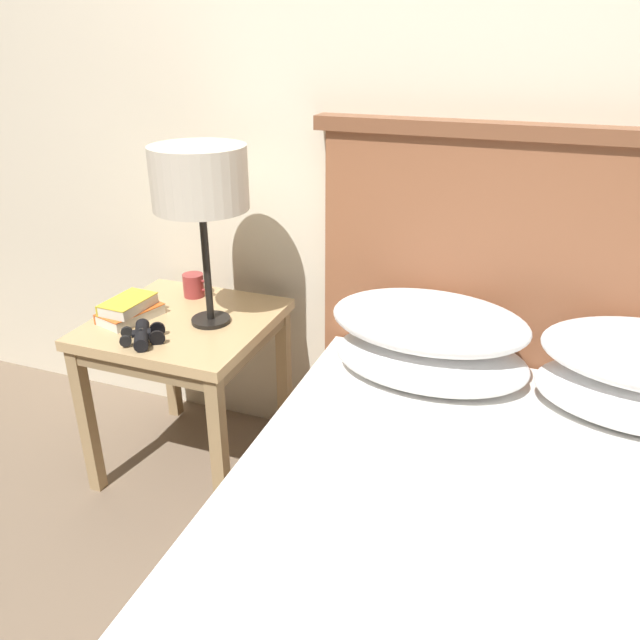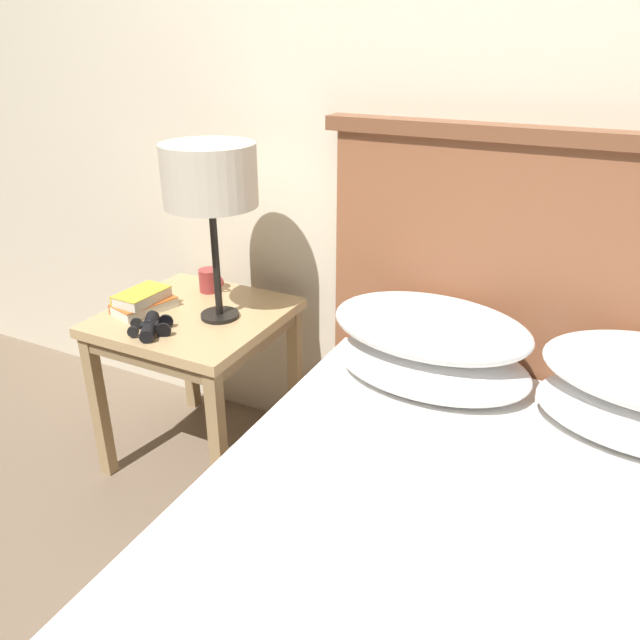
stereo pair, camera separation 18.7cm
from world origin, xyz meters
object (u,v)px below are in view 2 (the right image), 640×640
(bed, at_px, (483,586))
(book_on_nightstand, at_px, (144,305))
(nightstand, at_px, (196,333))
(coffee_mug, at_px, (210,280))
(table_lamp, at_px, (210,178))
(book_stacked_on_top, at_px, (141,296))
(binoculars_pair, at_px, (150,326))

(bed, height_order, book_on_nightstand, bed)
(nightstand, xyz_separation_m, coffee_mug, (-0.07, 0.19, 0.12))
(table_lamp, xyz_separation_m, book_stacked_on_top, (-0.27, -0.08, -0.42))
(nightstand, distance_m, coffee_mug, 0.23)
(nightstand, xyz_separation_m, bed, (1.15, -0.45, -0.21))
(table_lamp, height_order, coffee_mug, table_lamp)
(nightstand, bearing_deg, table_lamp, 4.75)
(book_on_nightstand, relative_size, book_stacked_on_top, 1.22)
(bed, bearing_deg, table_lamp, 156.31)
(table_lamp, distance_m, binoculars_pair, 0.51)
(bed, bearing_deg, coffee_mug, 152.33)
(bed, relative_size, coffee_mug, 17.51)
(book_stacked_on_top, bearing_deg, coffee_mug, 67.71)
(binoculars_pair, bearing_deg, nightstand, 82.13)
(book_on_nightstand, height_order, coffee_mug, coffee_mug)
(table_lamp, bearing_deg, binoculars_pair, -122.67)
(bed, xyz_separation_m, binoculars_pair, (-1.17, 0.26, 0.31))
(book_stacked_on_top, xyz_separation_m, binoculars_pair, (0.14, -0.13, -0.03))
(bed, bearing_deg, nightstand, 158.60)
(bed, relative_size, binoculars_pair, 11.47)
(book_on_nightstand, relative_size, binoculars_pair, 1.47)
(table_lamp, bearing_deg, bed, -23.69)
(table_lamp, xyz_separation_m, binoculars_pair, (-0.13, -0.20, -0.45))
(nightstand, relative_size, binoculars_pair, 3.80)
(book_stacked_on_top, bearing_deg, table_lamp, 15.45)
(book_on_nightstand, distance_m, binoculars_pair, 0.19)
(book_on_nightstand, xyz_separation_m, book_stacked_on_top, (-0.00, -0.00, 0.04))
(bed, xyz_separation_m, book_stacked_on_top, (-1.32, 0.38, 0.34))
(book_on_nightstand, height_order, binoculars_pair, binoculars_pair)
(nightstand, xyz_separation_m, table_lamp, (0.10, 0.01, 0.55))
(book_on_nightstand, distance_m, coffee_mug, 0.27)
(bed, distance_m, binoculars_pair, 1.24)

